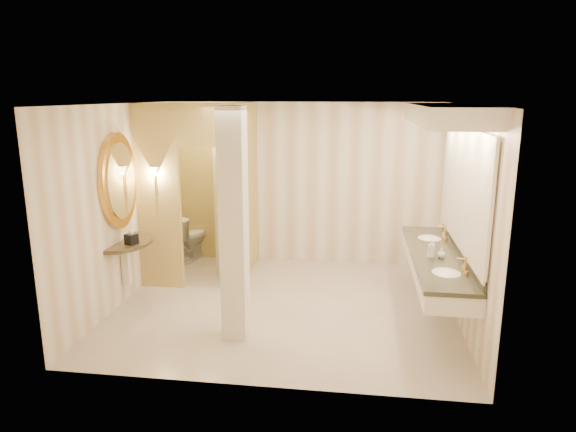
% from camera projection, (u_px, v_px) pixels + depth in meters
% --- Properties ---
extents(floor, '(4.50, 4.50, 0.00)m').
position_uv_depth(floor, '(285.00, 306.00, 7.01)').
color(floor, beige).
rests_on(floor, ground).
extents(ceiling, '(4.50, 4.50, 0.00)m').
position_uv_depth(ceiling, '(284.00, 104.00, 6.39)').
color(ceiling, white).
rests_on(ceiling, wall_back).
extents(wall_back, '(4.50, 0.02, 2.70)m').
position_uv_depth(wall_back, '(302.00, 184.00, 8.63)').
color(wall_back, white).
rests_on(wall_back, floor).
extents(wall_front, '(4.50, 0.02, 2.70)m').
position_uv_depth(wall_front, '(254.00, 256.00, 4.77)').
color(wall_front, white).
rests_on(wall_front, floor).
extents(wall_left, '(0.02, 4.00, 2.70)m').
position_uv_depth(wall_left, '(122.00, 205.00, 7.00)').
color(wall_left, white).
rests_on(wall_left, floor).
extents(wall_right, '(0.02, 4.00, 2.70)m').
position_uv_depth(wall_right, '(463.00, 215.00, 6.40)').
color(wall_right, white).
rests_on(wall_right, floor).
extents(toilet_closet, '(1.50, 1.55, 2.70)m').
position_uv_depth(toilet_closet, '(220.00, 191.00, 7.77)').
color(toilet_closet, '#CDBE6B').
rests_on(toilet_closet, floor).
extents(wall_sconce, '(0.14, 0.14, 0.42)m').
position_uv_depth(wall_sconce, '(155.00, 173.00, 7.28)').
color(wall_sconce, gold).
rests_on(wall_sconce, toilet_closet).
extents(vanity, '(0.75, 2.84, 2.09)m').
position_uv_depth(vanity, '(444.00, 194.00, 6.25)').
color(vanity, white).
rests_on(vanity, floor).
extents(console_shelf, '(0.98, 0.98, 1.94)m').
position_uv_depth(console_shelf, '(120.00, 207.00, 6.87)').
color(console_shelf, black).
rests_on(console_shelf, floor).
extents(pillar, '(0.29, 0.29, 2.70)m').
position_uv_depth(pillar, '(234.00, 226.00, 5.84)').
color(pillar, white).
rests_on(pillar, floor).
extents(tissue_box, '(0.18, 0.18, 0.14)m').
position_uv_depth(tissue_box, '(131.00, 239.00, 6.82)').
color(tissue_box, black).
rests_on(tissue_box, console_shelf).
extents(toilet, '(0.70, 0.93, 0.84)m').
position_uv_depth(toilet, '(188.00, 237.00, 8.86)').
color(toilet, white).
rests_on(toilet, floor).
extents(soap_bottle_a, '(0.05, 0.05, 0.12)m').
position_uv_depth(soap_bottle_a, '(432.00, 251.00, 6.34)').
color(soap_bottle_a, beige).
rests_on(soap_bottle_a, vanity).
extents(soap_bottle_b, '(0.12, 0.12, 0.13)m').
position_uv_depth(soap_bottle_b, '(441.00, 253.00, 6.23)').
color(soap_bottle_b, silver).
rests_on(soap_bottle_b, vanity).
extents(soap_bottle_c, '(0.11, 0.11, 0.24)m').
position_uv_depth(soap_bottle_c, '(431.00, 249.00, 6.22)').
color(soap_bottle_c, '#C6B28C').
rests_on(soap_bottle_c, vanity).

